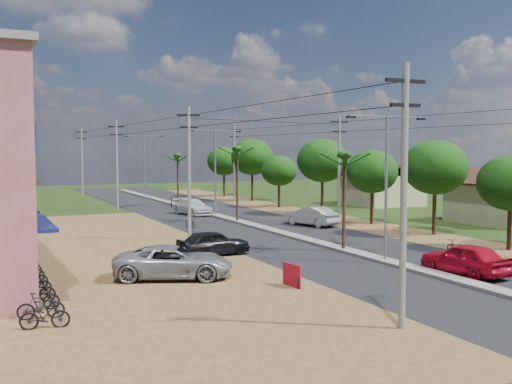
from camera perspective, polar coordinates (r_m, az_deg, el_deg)
ground at (r=33.37m, az=12.19°, el=-6.60°), size 160.00×160.00×0.00m
road at (r=46.01m, az=0.70°, el=-3.56°), size 12.00×110.00×0.04m
median at (r=48.69m, az=-0.85°, el=-3.05°), size 1.00×90.00×0.18m
dirt_lot_west at (r=34.87m, az=-16.74°, el=-6.20°), size 18.00×46.00×0.04m
dirt_shoulder_east at (r=50.30m, az=9.44°, el=-2.97°), size 5.00×90.00×0.03m
house_east_near at (r=53.96m, az=22.64°, el=-0.21°), size 7.60×7.50×4.60m
house_east_far at (r=67.90m, az=11.86°, el=0.83°), size 7.60×7.50×4.60m
tree_east_b at (r=39.24m, az=23.11°, el=0.80°), size 4.00×4.00×5.83m
tree_east_c at (r=44.42m, az=16.70°, el=2.27°), size 4.60×4.60×6.83m
tree_east_d at (r=49.67m, az=11.01°, el=1.93°), size 4.20×4.20×6.13m
tree_east_e at (r=56.40m, az=6.35°, el=2.99°), size 4.80×4.80×7.14m
tree_east_f at (r=63.18m, az=2.21°, el=2.03°), size 3.80×3.80×5.52m
tree_east_g at (r=70.59m, az=-0.37°, el=3.35°), size 5.00×5.00×7.38m
tree_east_h at (r=77.80m, az=-3.06°, el=2.97°), size 4.40×4.40×6.52m
palm_median_near at (r=36.06m, az=8.44°, el=3.08°), size 2.00×2.00×6.15m
palm_median_mid at (r=50.14m, az=-1.81°, el=3.81°), size 2.00×2.00×6.55m
palm_median_far at (r=65.12m, az=-7.46°, el=3.27°), size 2.00×2.00×5.85m
streetlight_near at (r=32.83m, az=12.31°, el=1.63°), size 5.10×0.18×8.00m
streetlight_mid at (r=54.78m, az=-3.91°, el=2.66°), size 5.10×0.18×8.00m
streetlight_far at (r=78.57m, az=-10.61°, el=3.02°), size 5.10×0.18×8.00m
utility_pole_w_a at (r=20.66m, az=13.90°, el=0.14°), size 1.60×0.24×9.00m
utility_pole_w_b at (r=40.16m, az=-6.40°, el=2.09°), size 1.60×0.24×9.00m
utility_pole_w_c at (r=61.37m, az=-13.11°, el=2.68°), size 1.60×0.24×9.00m
utility_pole_w_d at (r=82.01m, az=-16.25°, el=2.95°), size 1.60×0.24×9.00m
utility_pole_e_b at (r=50.22m, az=7.92°, el=2.47°), size 1.60×0.24×9.00m
utility_pole_e_c at (r=69.65m, az=-2.08°, el=2.94°), size 1.60×0.24×9.00m
car_red_near at (r=31.04m, az=19.28°, el=-6.09°), size 2.27×4.72×1.56m
car_silver_mid at (r=48.06m, az=5.27°, el=-2.35°), size 2.98×4.94×1.54m
car_white_far at (r=56.29m, az=-6.02°, el=-1.47°), size 2.85×5.20×1.43m
car_parked_silver at (r=28.78m, az=-7.86°, el=-6.69°), size 6.15×4.52×1.55m
car_parked_dark at (r=34.61m, az=-4.09°, el=-4.91°), size 4.43×2.13×1.46m
moto_rider_east at (r=36.74m, az=18.56°, el=-5.07°), size 0.63×1.65×0.86m
moto_rider_west_a at (r=46.89m, az=-6.26°, el=-2.97°), size 0.77×1.60×0.81m
moto_rider_west_b at (r=63.60m, az=-8.04°, el=-1.03°), size 1.04×1.80×1.04m
roadside_sign at (r=26.90m, az=3.44°, el=-7.96°), size 0.25×1.27×1.06m
parked_scooter_row at (r=27.65m, az=-20.75°, el=-7.94°), size 1.72×12.44×1.00m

